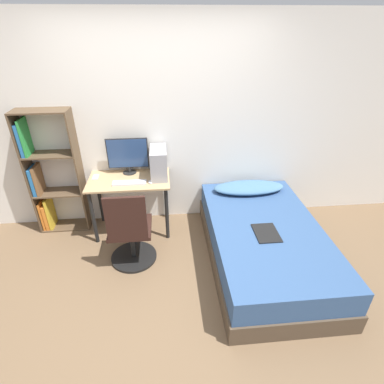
{
  "coord_description": "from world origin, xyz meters",
  "views": [
    {
      "loc": [
        0.03,
        -2.01,
        2.36
      ],
      "look_at": [
        0.3,
        0.79,
        0.75
      ],
      "focal_mm": 28.0,
      "sensor_mm": 36.0,
      "label": 1
    }
  ],
  "objects": [
    {
      "name": "pc_tower",
      "position": [
        -0.05,
        1.27,
        0.9
      ],
      "size": [
        0.19,
        0.4,
        0.35
      ],
      "color": "#99999E",
      "rests_on": "desk"
    },
    {
      "name": "desk",
      "position": [
        -0.42,
        1.21,
        0.6
      ],
      "size": [
        0.96,
        0.55,
        0.72
      ],
      "color": "tan",
      "rests_on": "ground_plane"
    },
    {
      "name": "magazine",
      "position": [
        1.02,
        0.35,
        0.47
      ],
      "size": [
        0.24,
        0.32,
        0.01
      ],
      "color": "black",
      "rests_on": "bed"
    },
    {
      "name": "bed",
      "position": [
        1.06,
        0.48,
        0.23
      ],
      "size": [
        1.17,
        2.01,
        0.47
      ],
      "color": "#4C3D2D",
      "rests_on": "ground_plane"
    },
    {
      "name": "wall_back",
      "position": [
        0.0,
        1.51,
        1.25
      ],
      "size": [
        8.0,
        0.05,
        2.5
      ],
      "color": "silver",
      "rests_on": "ground_plane"
    },
    {
      "name": "ground_plane",
      "position": [
        0.0,
        0.0,
        0.0
      ],
      "size": [
        14.0,
        14.0,
        0.0
      ],
      "primitive_type": "plane",
      "color": "brown"
    },
    {
      "name": "pillow",
      "position": [
        1.06,
        1.23,
        0.52
      ],
      "size": [
        0.89,
        0.36,
        0.11
      ],
      "color": "teal",
      "rests_on": "bed"
    },
    {
      "name": "bookshelf",
      "position": [
        -1.4,
        1.35,
        0.7
      ],
      "size": [
        0.6,
        0.27,
        1.53
      ],
      "color": "brown",
      "rests_on": "ground_plane"
    },
    {
      "name": "keyboard",
      "position": [
        -0.4,
        1.1,
        0.73
      ],
      "size": [
        0.39,
        0.11,
        0.02
      ],
      "color": "silver",
      "rests_on": "desk"
    },
    {
      "name": "phone",
      "position": [
        -0.82,
        1.3,
        0.73
      ],
      "size": [
        0.07,
        0.14,
        0.01
      ],
      "color": "#B7B7BC",
      "rests_on": "desk"
    },
    {
      "name": "monitor",
      "position": [
        -0.42,
        1.39,
        0.96
      ],
      "size": [
        0.49,
        0.16,
        0.44
      ],
      "color": "black",
      "rests_on": "desk"
    },
    {
      "name": "mouse",
      "position": [
        -0.16,
        1.1,
        0.73
      ],
      "size": [
        0.06,
        0.09,
        0.02
      ],
      "color": "silver",
      "rests_on": "desk"
    },
    {
      "name": "office_chair",
      "position": [
        -0.38,
        0.58,
        0.36
      ],
      "size": [
        0.51,
        0.51,
        0.93
      ],
      "color": "black",
      "rests_on": "ground_plane"
    }
  ]
}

